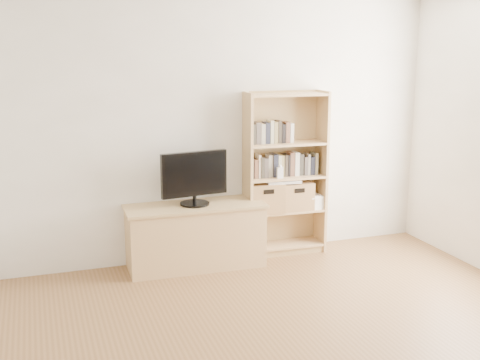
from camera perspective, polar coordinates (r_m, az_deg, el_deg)
name	(u,v)px	position (r m, az deg, el deg)	size (l,w,h in m)	color
back_wall	(220,130)	(5.99, -1.95, 4.76)	(4.50, 0.02, 2.60)	silver
tv_stand	(195,237)	(5.89, -4.26, -5.39)	(1.31, 0.49, 0.60)	#A68655
bookshelf	(285,174)	(6.15, 4.30, 0.58)	(0.84, 0.30, 1.67)	#A68655
television	(194,178)	(5.74, -4.36, 0.17)	(0.66, 0.05, 0.52)	black
books_row_mid	(285,164)	(6.15, 4.25, 1.51)	(0.87, 0.17, 0.23)	black
books_row_upper	(268,134)	(6.03, 2.65, 4.39)	(0.35, 0.13, 0.19)	black
baby_monitor	(280,173)	(6.03, 3.80, 0.69)	(0.06, 0.04, 0.11)	white
basket_left	(264,197)	(6.12, 2.34, -1.61)	(0.36, 0.30, 0.30)	#A97E4C
basket_right	(294,195)	(6.24, 5.16, -1.44)	(0.34, 0.28, 0.28)	#A97E4C
laptop	(282,181)	(6.13, 4.04, -0.05)	(0.34, 0.24, 0.03)	white
magazine_stack	(311,201)	(6.33, 6.70, -2.04)	(0.18, 0.26, 0.12)	silver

